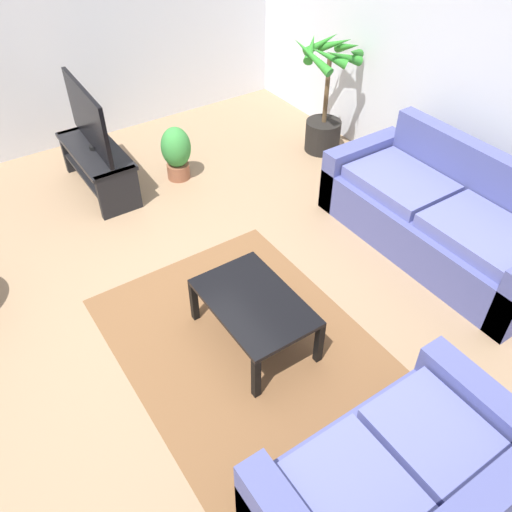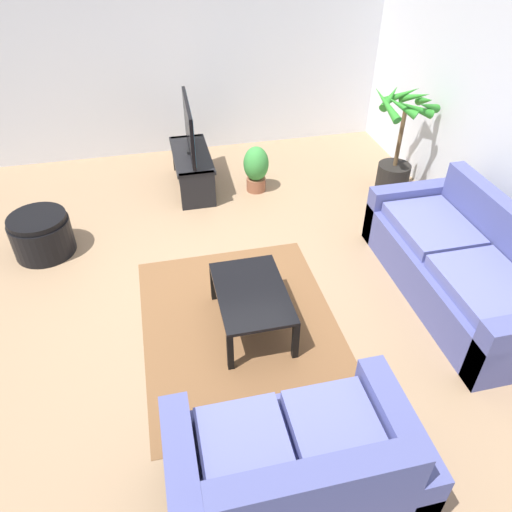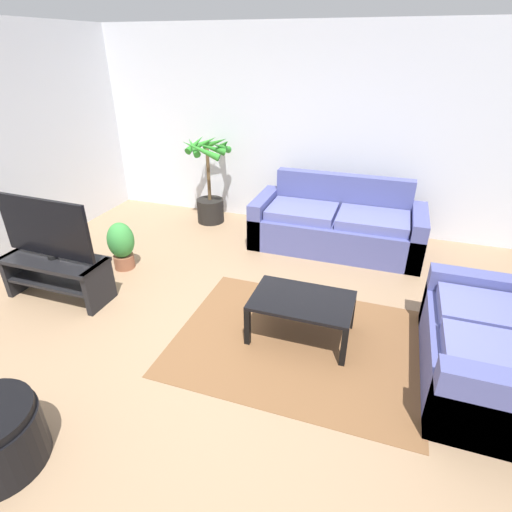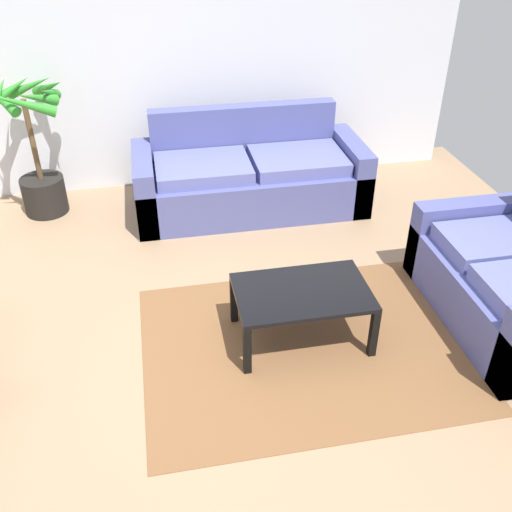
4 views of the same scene
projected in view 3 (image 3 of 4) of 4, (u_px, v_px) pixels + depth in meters
name	position (u px, v px, depth m)	size (l,w,h in m)	color
ground_plane	(214.00, 338.00, 3.72)	(6.60, 6.60, 0.00)	#937556
wall_back	(298.00, 131.00, 5.60)	(6.00, 0.06, 2.70)	silver
couch_main	(336.00, 226.00, 5.28)	(2.16, 0.90, 0.90)	#4C518C
couch_loveseat	(492.00, 352.00, 3.12)	(0.90, 1.50, 0.90)	#4C518C
tv_stand	(57.00, 272.00, 4.21)	(1.10, 0.45, 0.47)	black
tv	(45.00, 228.00, 3.98)	(1.08, 0.10, 0.65)	black
coffee_table	(302.00, 304.00, 3.60)	(0.90, 0.59, 0.41)	black
area_rug	(298.00, 341.00, 3.68)	(2.20, 1.70, 0.01)	brown
potted_palm	(210.00, 187.00, 5.93)	(0.72, 0.74, 1.30)	black
potted_plant_small	(121.00, 244.00, 4.77)	(0.31, 0.31, 0.59)	brown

